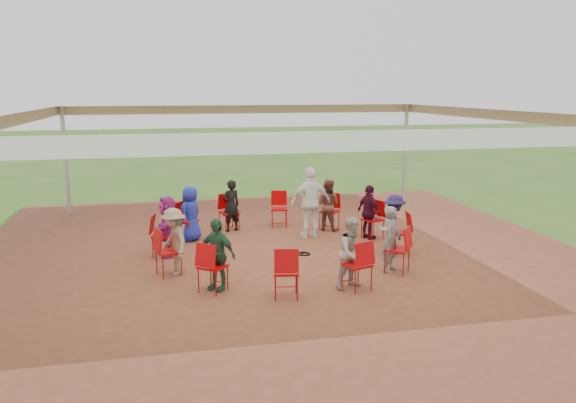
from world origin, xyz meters
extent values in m
plane|color=#355A1C|center=(0.00, 0.00, 0.00)|extent=(80.00, 80.00, 0.00)
plane|color=brown|center=(0.00, 0.00, 0.01)|extent=(13.00, 13.00, 0.00)
cylinder|color=#B2B2B7|center=(-5.00, 5.00, 1.50)|extent=(0.12, 0.12, 3.00)
cylinder|color=#B2B2B7|center=(5.00, 5.00, 1.50)|extent=(0.12, 0.12, 3.00)
plane|color=silver|center=(0.00, 0.00, 3.00)|extent=(10.30, 10.30, 0.00)
cube|color=white|center=(0.00, -5.15, 2.88)|extent=(10.30, 0.03, 0.24)
cube|color=white|center=(0.00, 5.15, 2.88)|extent=(10.30, 0.03, 0.24)
cube|color=white|center=(-5.15, 0.00, 2.88)|extent=(0.03, 10.30, 0.24)
cube|color=white|center=(5.15, 0.00, 2.88)|extent=(0.03, 10.30, 0.24)
imported|color=#1F1842|center=(2.35, -0.43, 0.64)|extent=(0.55, 0.89, 1.28)
imported|color=#3A0A1C|center=(2.25, 0.80, 0.64)|extent=(0.61, 0.83, 1.28)
imported|color=brown|center=(1.55, 1.82, 0.64)|extent=(0.70, 0.67, 1.28)
imported|color=black|center=(-0.80, 2.25, 0.64)|extent=(0.54, 0.44, 1.28)
imported|color=navy|center=(-1.82, 1.55, 0.64)|extent=(0.67, 0.70, 1.28)
imported|color=#991F7C|center=(-2.35, 0.43, 0.64)|extent=(0.65, 1.25, 1.28)
imported|color=#8D755B|center=(-2.25, -0.80, 0.64)|extent=(0.66, 0.91, 1.28)
imported|color=#255235|center=(-1.55, -1.82, 0.64)|extent=(0.82, 0.78, 1.28)
imported|color=#A6A194|center=(0.80, -2.25, 0.64)|extent=(0.71, 0.55, 1.28)
imported|color=slate|center=(1.82, -1.55, 0.64)|extent=(0.53, 0.55, 1.28)
imported|color=white|center=(0.95, 1.24, 0.85)|extent=(1.04, 0.62, 1.68)
torus|color=black|center=(0.45, -0.09, 0.02)|extent=(0.28, 0.28, 0.03)
torus|color=black|center=(0.49, -0.13, 0.02)|extent=(0.23, 0.23, 0.03)
cube|color=#B7B7BC|center=(2.13, -0.39, 0.55)|extent=(0.25, 0.32, 0.01)
cube|color=#B7B7BC|center=(2.23, -0.41, 0.65)|extent=(0.11, 0.30, 0.19)
cube|color=#CCE0FF|center=(2.22, -0.41, 0.65)|extent=(0.09, 0.26, 0.16)
camera|label=1|loc=(-2.38, -11.24, 3.47)|focal=35.00mm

